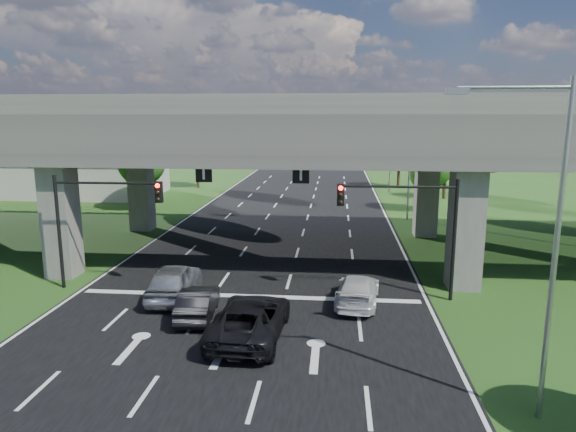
% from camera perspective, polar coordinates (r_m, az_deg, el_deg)
% --- Properties ---
extents(ground, '(160.00, 160.00, 0.00)m').
position_cam_1_polar(ground, '(22.95, -5.90, -11.91)').
color(ground, '#254817').
rests_on(ground, ground).
extents(road, '(18.00, 120.00, 0.03)m').
position_cam_1_polar(road, '(32.25, -2.44, -4.97)').
color(road, black).
rests_on(road, ground).
extents(overpass, '(80.00, 15.00, 10.00)m').
position_cam_1_polar(overpass, '(32.99, -2.07, 9.33)').
color(overpass, '#393734').
rests_on(overpass, ground).
extents(warehouse, '(20.00, 10.00, 4.00)m').
position_cam_1_polar(warehouse, '(63.77, -23.04, 3.99)').
color(warehouse, '#9E9E99').
rests_on(warehouse, ground).
extents(signal_right, '(5.76, 0.54, 6.00)m').
position_cam_1_polar(signal_right, '(25.34, 13.35, -0.02)').
color(signal_right, black).
rests_on(signal_right, ground).
extents(signal_left, '(5.76, 0.54, 6.00)m').
position_cam_1_polar(signal_left, '(27.86, -20.44, 0.56)').
color(signal_left, black).
rests_on(signal_left, ground).
extents(streetlight_near, '(3.38, 0.25, 10.00)m').
position_cam_1_polar(streetlight_near, '(16.11, 26.47, -1.20)').
color(streetlight_near, gray).
rests_on(streetlight_near, ground).
extents(streetlight_far, '(3.38, 0.25, 10.00)m').
position_cam_1_polar(streetlight_far, '(45.17, 12.89, 6.91)').
color(streetlight_far, gray).
rests_on(streetlight_far, ground).
extents(streetlight_beyond, '(3.38, 0.25, 10.00)m').
position_cam_1_polar(streetlight_beyond, '(61.05, 10.98, 8.02)').
color(streetlight_beyond, gray).
rests_on(streetlight_beyond, ground).
extents(tree_left_near, '(4.50, 4.50, 7.80)m').
position_cam_1_polar(tree_left_near, '(50.30, -15.95, 6.00)').
color(tree_left_near, black).
rests_on(tree_left_near, ground).
extents(tree_left_mid, '(3.91, 3.90, 6.76)m').
position_cam_1_polar(tree_left_mid, '(58.86, -15.84, 6.06)').
color(tree_left_mid, black).
rests_on(tree_left_mid, ground).
extents(tree_left_far, '(4.80, 4.80, 8.32)m').
position_cam_1_polar(tree_left_far, '(65.13, -10.03, 7.62)').
color(tree_left_far, black).
rests_on(tree_left_far, ground).
extents(tree_right_near, '(4.20, 4.20, 7.28)m').
position_cam_1_polar(tree_right_near, '(49.68, 15.63, 5.58)').
color(tree_right_near, black).
rests_on(tree_right_near, ground).
extents(tree_right_mid, '(3.91, 3.90, 6.76)m').
position_cam_1_polar(tree_right_mid, '(58.10, 17.17, 5.93)').
color(tree_right_mid, black).
rests_on(tree_right_mid, ground).
extents(tree_right_far, '(4.50, 4.50, 7.80)m').
position_cam_1_polar(tree_right_far, '(65.29, 12.33, 7.25)').
color(tree_right_far, black).
rests_on(tree_right_far, ground).
extents(car_silver, '(2.36, 5.16, 1.72)m').
position_cam_1_polar(car_silver, '(26.25, -12.53, -7.04)').
color(car_silver, '#BABCC2').
rests_on(car_silver, road).
extents(car_dark, '(1.81, 4.25, 1.36)m').
position_cam_1_polar(car_dark, '(23.66, -9.97, -9.44)').
color(car_dark, black).
rests_on(car_dark, road).
extents(car_white, '(2.45, 4.90, 1.37)m').
position_cam_1_polar(car_white, '(25.11, 7.75, -8.14)').
color(car_white, beige).
rests_on(car_white, road).
extents(car_trailing, '(2.94, 5.93, 1.61)m').
position_cam_1_polar(car_trailing, '(21.32, -4.21, -11.29)').
color(car_trailing, black).
rests_on(car_trailing, road).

